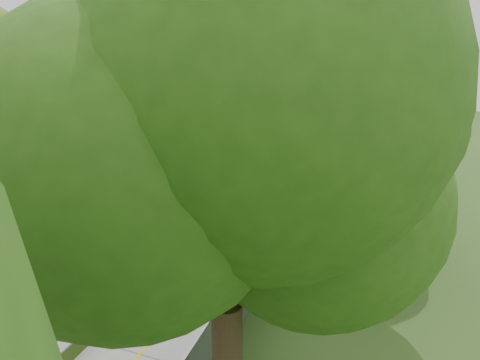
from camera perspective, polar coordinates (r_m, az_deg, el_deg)
ground at (r=18.17m, az=-10.14°, el=-11.12°), size 140.00×140.00×0.00m
road at (r=32.96m, az=-5.62°, el=2.08°), size 11.20×66.00×0.04m
sidewalk at (r=30.55m, az=8.03°, el=0.79°), size 4.20×66.00×0.05m
jersey_barrier at (r=30.98m, az=3.89°, el=1.69°), size 0.42×66.00×0.60m
rock_embankment at (r=36.65m, az=-17.35°, el=6.08°), size 5.00×66.00×4.00m
chainlink_fence at (r=29.97m, az=12.04°, el=2.20°), size 0.04×66.00×2.00m
trees_embankment at (r=35.82m, az=-17.93°, el=19.50°), size 6.40×66.00×13.00m
trees_fenceside at (r=28.86m, az=17.54°, el=13.33°), size 7.00×66.00×14.00m
streetlight at (r=33.71m, az=-14.54°, el=9.96°), size 2.52×0.22×8.00m
signpost at (r=14.50m, az=-12.77°, el=-10.20°), size 0.62×0.09×3.10m
construction_barrel at (r=37.99m, az=11.20°, el=4.67°), size 0.61×0.61×1.00m
concrete_block at (r=16.55m, az=-0.68°, el=-11.87°), size 1.40×1.10×0.89m
car_2 at (r=28.68m, az=-22.55°, el=-0.04°), size 2.24×4.80×1.33m
car_3 at (r=27.46m, az=-21.10°, el=-0.43°), size 2.50×5.27×1.48m
car_4 at (r=33.47m, az=-12.10°, el=3.38°), size 2.15×4.57×1.51m
car_5 at (r=42.01m, az=-5.09°, el=6.38°), size 1.56×4.34×1.42m
car_6 at (r=42.97m, az=-4.50°, el=6.71°), size 2.86×5.67×1.54m
car_7 at (r=45.20m, az=-3.62°, el=7.28°), size 2.49×5.58×1.59m
car_8 at (r=59.06m, az=1.07°, el=9.64°), size 2.21×4.93×1.64m
painter_0 at (r=21.60m, az=-0.06°, el=-3.62°), size 0.58×0.84×1.64m
painter_1 at (r=24.67m, az=0.90°, el=-0.90°), size 0.53×0.69×1.68m
painter_2 at (r=27.34m, az=2.85°, el=0.86°), size 0.85×0.96×1.66m
painter_3 at (r=19.63m, az=-4.52°, el=-5.84°), size 0.99×1.22×1.65m
person_far at (r=41.57m, az=13.70°, el=6.20°), size 1.20×0.81×1.90m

